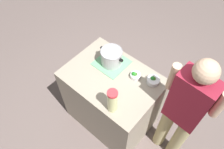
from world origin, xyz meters
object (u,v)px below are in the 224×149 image
Objects in this scene: cooking_pot at (111,57)px; lemonade_pitcher at (112,101)px; person_cook at (183,113)px; broccoli_bowl_front at (135,75)px; broccoli_bowl_center at (153,80)px.

lemonade_pitcher is at bearing -48.45° from cooking_pot.
cooking_pot is 0.93m from person_cook.
broccoli_bowl_front is at bearing 177.09° from person_cook.
person_cook reaches higher than lemonade_pitcher.
lemonade_pitcher is 0.47m from broccoli_bowl_front.
person_cook is at bearing -2.91° from broccoli_bowl_front.
person_cook reaches higher than broccoli_bowl_front.
broccoli_bowl_center is at bearing 19.86° from broccoli_bowl_front.
cooking_pot is 0.33m from broccoli_bowl_front.
person_cook is at bearing -13.03° from broccoli_bowl_center.
cooking_pot is at bearing 131.55° from lemonade_pitcher.
cooking_pot is 2.75× the size of broccoli_bowl_front.
lemonade_pitcher reaches higher than broccoli_bowl_center.
broccoli_bowl_front is at bearing -160.14° from broccoli_bowl_center.
person_cook is (0.60, -0.03, -0.05)m from broccoli_bowl_front.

